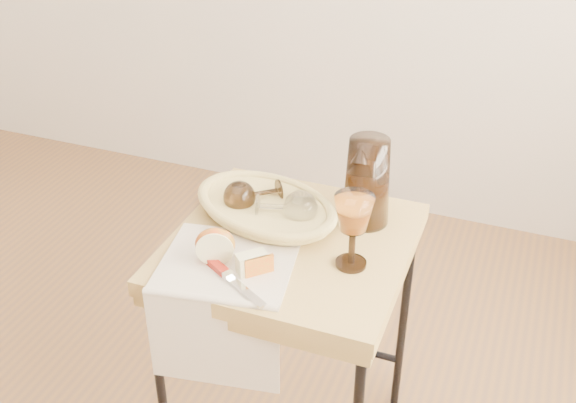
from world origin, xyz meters
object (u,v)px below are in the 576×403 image
at_px(side_table, 291,350).
at_px(goblet_lying_a, 257,194).
at_px(bread_basket, 266,209).
at_px(goblet_lying_b, 282,207).
at_px(pitcher, 367,181).
at_px(apple_half, 215,244).
at_px(tea_towel, 228,263).
at_px(table_knife, 230,277).
at_px(wine_goblet, 353,231).

distance_m(side_table, goblet_lying_a, 0.44).
bearing_deg(bread_basket, goblet_lying_b, -4.47).
bearing_deg(goblet_lying_b, pitcher, 11.92).
distance_m(bread_basket, apple_half, 0.22).
height_order(tea_towel, goblet_lying_a, goblet_lying_a).
bearing_deg(table_knife, bread_basket, 126.53).
height_order(goblet_lying_a, apple_half, goblet_lying_a).
height_order(tea_towel, bread_basket, bread_basket).
distance_m(pitcher, wine_goblet, 0.20).
relative_size(tea_towel, pitcher, 1.13).
height_order(bread_basket, goblet_lying_a, goblet_lying_a).
height_order(goblet_lying_a, pitcher, pitcher).
distance_m(goblet_lying_b, table_knife, 0.26).
distance_m(apple_half, table_knife, 0.09).
xyz_separation_m(bread_basket, goblet_lying_b, (0.05, -0.02, 0.03)).
bearing_deg(tea_towel, goblet_lying_a, 86.77).
distance_m(tea_towel, apple_half, 0.05).
distance_m(side_table, wine_goblet, 0.48).
xyz_separation_m(tea_towel, apple_half, (-0.03, -0.00, 0.05)).
height_order(pitcher, table_knife, pitcher).
bearing_deg(goblet_lying_b, tea_towel, -122.62).
distance_m(bread_basket, pitcher, 0.27).
bearing_deg(table_knife, apple_half, 167.60).
relative_size(side_table, goblet_lying_b, 5.12).
bearing_deg(table_knife, wine_goblet, 64.95).
distance_m(goblet_lying_b, pitcher, 0.22).
height_order(side_table, tea_towel, tea_towel).
xyz_separation_m(side_table, pitcher, (0.14, 0.15, 0.47)).
bearing_deg(pitcher, goblet_lying_b, -161.31).
height_order(side_table, bread_basket, bread_basket).
bearing_deg(bread_basket, side_table, -19.44).
xyz_separation_m(side_table, goblet_lying_b, (-0.04, 0.05, 0.41)).
xyz_separation_m(goblet_lying_b, table_knife, (-0.02, -0.25, -0.04)).
xyz_separation_m(goblet_lying_a, pitcher, (0.27, 0.06, 0.06)).
bearing_deg(apple_half, goblet_lying_a, 66.22).
bearing_deg(apple_half, tea_towel, -21.97).
relative_size(side_table, apple_half, 7.80).
height_order(side_table, pitcher, pitcher).
distance_m(bread_basket, goblet_lying_b, 0.06).
bearing_deg(table_knife, goblet_lying_b, 115.28).
bearing_deg(table_knife, pitcher, 89.70).
xyz_separation_m(goblet_lying_a, apple_half, (-0.00, -0.23, -0.01)).
relative_size(pitcher, apple_half, 2.89).
bearing_deg(tea_towel, apple_half, 171.53).
bearing_deg(pitcher, goblet_lying_a, -176.35).
bearing_deg(side_table, pitcher, 46.34).
distance_m(side_table, apple_half, 0.45).
relative_size(goblet_lying_a, goblet_lying_b, 0.96).
relative_size(goblet_lying_b, table_knife, 0.64).
relative_size(bread_basket, goblet_lying_b, 2.51).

